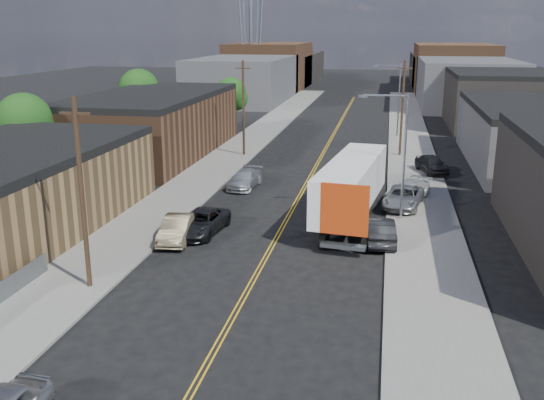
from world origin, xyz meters
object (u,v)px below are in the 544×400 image
at_px(semi_truck, 353,182).
at_px(car_ahead_truck, 359,158).
at_px(car_right_lot_b, 408,190).
at_px(car_right_lot_c, 432,164).
at_px(car_left_c, 201,222).
at_px(car_right_lot_a, 403,197).
at_px(car_right_oncoming, 380,231).
at_px(car_left_d, 245,179).
at_px(car_left_b, 177,229).

xyz_separation_m(semi_truck, car_ahead_truck, (-0.33, 16.39, -1.71)).
xyz_separation_m(car_right_lot_b, car_right_lot_c, (2.41, 9.88, 0.08)).
xyz_separation_m(car_left_c, car_right_lot_a, (13.31, 8.42, 0.14)).
distance_m(car_left_c, car_right_lot_a, 15.75).
height_order(car_left_c, car_right_lot_c, car_right_lot_c).
relative_size(car_right_lot_a, car_ahead_truck, 0.94).
distance_m(semi_truck, car_ahead_truck, 16.48).
bearing_deg(car_right_oncoming, car_left_c, -3.75).
height_order(car_left_d, car_right_oncoming, car_right_oncoming).
relative_size(car_left_c, car_right_lot_a, 1.01).
bearing_deg(car_right_lot_a, semi_truck, -137.02).
distance_m(car_left_d, car_right_lot_b, 13.71).
xyz_separation_m(car_left_c, car_left_d, (0.11, 12.33, -0.03)).
xyz_separation_m(car_left_b, car_left_c, (1.05, 1.64, -0.02)).
relative_size(semi_truck, car_right_oncoming, 3.48).
xyz_separation_m(car_left_c, car_ahead_truck, (9.29, 22.42, 0.04)).
height_order(car_left_c, car_ahead_truck, car_ahead_truck).
distance_m(semi_truck, car_left_c, 11.48).
xyz_separation_m(car_left_d, car_right_lot_c, (16.00, 8.09, 0.23)).
relative_size(car_left_b, car_right_oncoming, 0.98).
xyz_separation_m(car_left_c, car_right_oncoming, (11.71, 0.40, 0.04)).
relative_size(car_right_lot_a, car_right_lot_b, 1.08).
height_order(car_right_oncoming, car_right_lot_a, car_right_lot_a).
bearing_deg(car_right_oncoming, car_left_b, 3.37).
bearing_deg(car_left_b, car_right_oncoming, 2.56).
distance_m(car_left_d, car_right_lot_a, 13.77).
distance_m(car_left_d, car_right_oncoming, 16.64).
relative_size(car_left_c, car_ahead_truck, 0.95).
distance_m(car_left_b, car_right_oncoming, 12.93).
relative_size(car_left_d, car_right_oncoming, 1.03).
bearing_deg(car_right_lot_b, car_right_lot_a, -72.59).
xyz_separation_m(semi_truck, car_right_lot_c, (6.50, 14.39, -1.56)).
height_order(car_left_c, car_right_lot_b, car_right_lot_b).
relative_size(car_left_d, car_right_lot_a, 0.92).
bearing_deg(car_left_d, car_right_oncoming, -41.52).
distance_m(car_left_c, car_right_lot_b, 17.29).
height_order(car_left_c, car_left_d, car_left_c).
xyz_separation_m(car_left_c, car_right_lot_b, (13.70, 10.54, 0.12)).
bearing_deg(car_left_d, car_ahead_truck, 52.00).
distance_m(car_right_oncoming, car_right_lot_b, 10.34).
bearing_deg(car_right_lot_c, car_right_lot_a, -121.07).
height_order(car_right_lot_b, car_ahead_truck, car_ahead_truck).
bearing_deg(car_left_b, car_right_lot_c, 45.59).
xyz_separation_m(car_left_b, car_right_oncoming, (12.77, 2.04, 0.02)).
distance_m(car_left_d, car_right_lot_c, 17.93).
relative_size(car_left_b, car_right_lot_c, 1.00).
xyz_separation_m(car_left_d, car_ahead_truck, (9.17, 10.09, 0.08)).
bearing_deg(car_ahead_truck, car_left_d, -135.86).
bearing_deg(semi_truck, car_right_lot_a, 39.95).
relative_size(car_left_b, car_left_d, 0.95).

